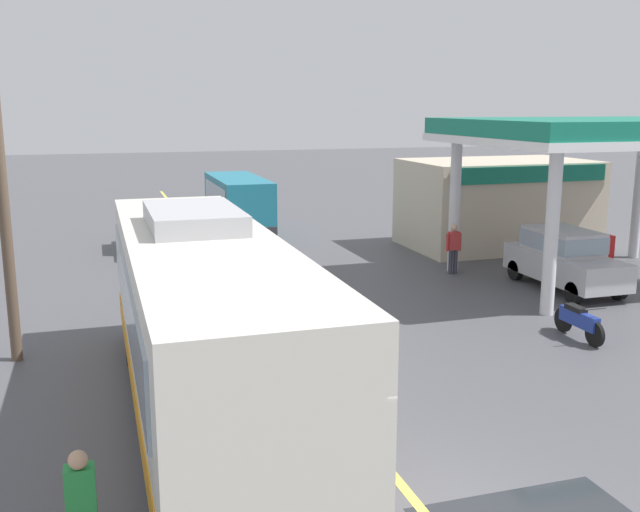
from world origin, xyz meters
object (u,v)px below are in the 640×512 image
at_px(coach_bus_main, 205,328).
at_px(car_trailing_behind_bus, 155,224).
at_px(pedestrian_near_pump, 454,246).
at_px(motorcycle_parked_forecourt, 579,321).
at_px(car_at_pump, 564,256).
at_px(minibus_opposing_lane, 238,200).

xyz_separation_m(coach_bus_main, car_trailing_behind_bus, (0.45, 16.04, -0.71)).
xyz_separation_m(coach_bus_main, pedestrian_near_pump, (9.52, 8.94, -0.79)).
distance_m(pedestrian_near_pump, car_trailing_behind_bus, 11.51).
height_order(pedestrian_near_pump, car_trailing_behind_bus, car_trailing_behind_bus).
relative_size(motorcycle_parked_forecourt, pedestrian_near_pump, 1.08).
height_order(car_at_pump, pedestrian_near_pump, car_at_pump).
distance_m(minibus_opposing_lane, motorcycle_parked_forecourt, 17.61).
height_order(car_at_pump, car_trailing_behind_bus, same).
bearing_deg(minibus_opposing_lane, coach_bus_main, -102.71).
relative_size(coach_bus_main, motorcycle_parked_forecourt, 6.13).
bearing_deg(motorcycle_parked_forecourt, coach_bus_main, -168.20).
bearing_deg(car_at_pump, car_trailing_behind_bus, 138.99).
distance_m(minibus_opposing_lane, pedestrian_near_pump, 11.18).
distance_m(coach_bus_main, motorcycle_parked_forecourt, 9.48).
height_order(motorcycle_parked_forecourt, car_trailing_behind_bus, car_trailing_behind_bus).
xyz_separation_m(minibus_opposing_lane, motorcycle_parked_forecourt, (4.96, -16.86, -1.03)).
bearing_deg(motorcycle_parked_forecourt, car_trailing_behind_bus, 121.78).
relative_size(pedestrian_near_pump, car_trailing_behind_bus, 0.40).
height_order(motorcycle_parked_forecourt, pedestrian_near_pump, pedestrian_near_pump).
xyz_separation_m(minibus_opposing_lane, car_trailing_behind_bus, (-3.78, -2.75, -0.46)).
bearing_deg(minibus_opposing_lane, pedestrian_near_pump, -61.78).
relative_size(coach_bus_main, car_at_pump, 2.63).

